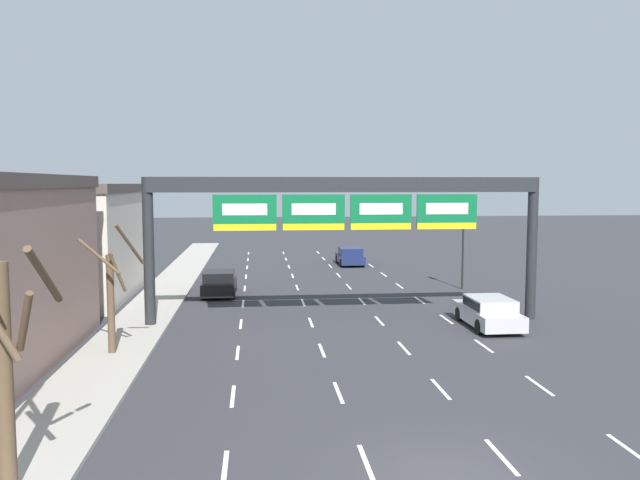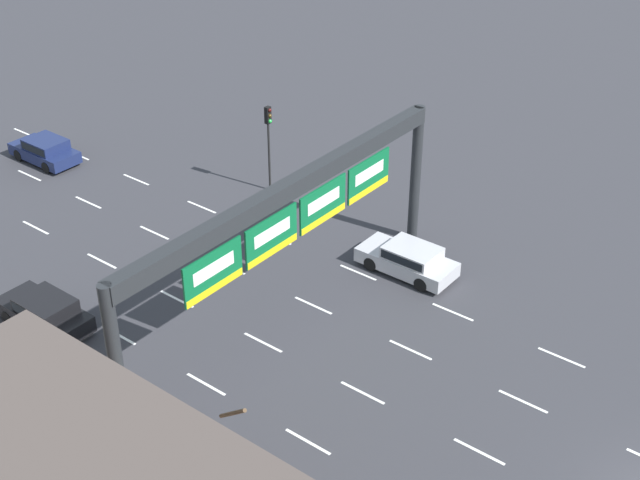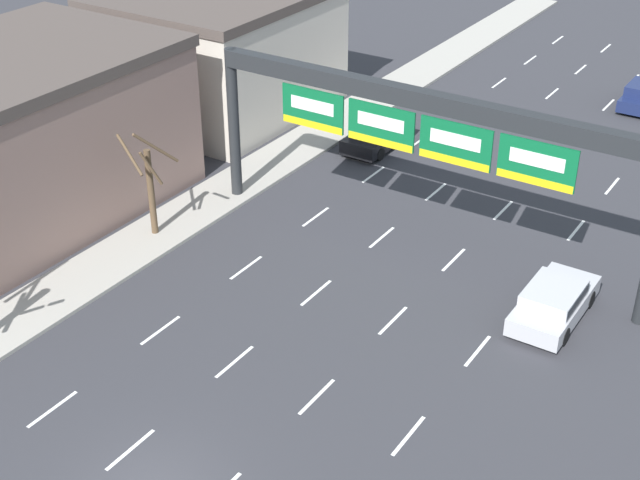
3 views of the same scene
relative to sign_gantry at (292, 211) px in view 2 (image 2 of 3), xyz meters
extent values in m
cube|color=white|center=(-4.95, -4.71, -5.53)|extent=(0.12, 2.00, 0.01)
cube|color=white|center=(-4.95, 0.29, -5.53)|extent=(0.12, 2.00, 0.01)
cube|color=white|center=(-4.95, 5.29, -5.53)|extent=(0.12, 2.00, 0.01)
cube|color=white|center=(-4.95, 10.29, -5.53)|extent=(0.12, 2.00, 0.01)
cube|color=white|center=(-1.65, -9.71, -5.53)|extent=(0.12, 2.00, 0.01)
cube|color=white|center=(-1.65, -4.71, -5.53)|extent=(0.12, 2.00, 0.01)
cube|color=white|center=(-1.65, 0.29, -5.53)|extent=(0.12, 2.00, 0.01)
cube|color=white|center=(-1.65, 5.29, -5.53)|extent=(0.12, 2.00, 0.01)
cube|color=white|center=(-1.65, 10.29, -5.53)|extent=(0.12, 2.00, 0.01)
cube|color=white|center=(-1.65, 15.29, -5.53)|extent=(0.12, 2.00, 0.01)
cube|color=white|center=(1.65, -9.71, -5.53)|extent=(0.12, 2.00, 0.01)
cube|color=white|center=(1.65, -4.71, -5.53)|extent=(0.12, 2.00, 0.01)
cube|color=white|center=(1.65, 0.29, -5.53)|extent=(0.12, 2.00, 0.01)
cube|color=white|center=(1.65, 5.29, -5.53)|extent=(0.12, 2.00, 0.01)
cube|color=white|center=(1.65, 10.29, -5.53)|extent=(0.12, 2.00, 0.01)
cube|color=white|center=(1.65, 15.29, -5.53)|extent=(0.12, 2.00, 0.01)
cube|color=white|center=(1.65, 20.29, -5.53)|extent=(0.12, 2.00, 0.01)
cube|color=white|center=(4.95, -9.71, -5.53)|extent=(0.12, 2.00, 0.01)
cube|color=white|center=(4.95, -4.71, -5.53)|extent=(0.12, 2.00, 0.01)
cube|color=white|center=(4.95, 0.29, -5.53)|extent=(0.12, 2.00, 0.01)
cube|color=white|center=(4.95, 5.29, -5.53)|extent=(0.12, 2.00, 0.01)
cube|color=white|center=(4.95, 10.29, -5.53)|extent=(0.12, 2.00, 0.01)
cube|color=white|center=(4.95, 15.29, -5.53)|extent=(0.12, 2.00, 0.01)
cube|color=white|center=(4.95, 20.29, -5.53)|extent=(0.12, 2.00, 0.01)
cube|color=white|center=(4.95, 25.29, -5.53)|extent=(0.12, 2.00, 0.01)
cylinder|color=#232628|center=(-9.05, 0.05, -2.10)|extent=(0.49, 0.49, 6.87)
cylinder|color=#232628|center=(9.05, 0.05, -2.10)|extent=(0.49, 0.49, 6.87)
cube|color=#232628|center=(0.00, 0.05, 0.99)|extent=(18.10, 0.60, 0.70)
cube|color=#0C6033|center=(-4.69, -0.29, -0.28)|extent=(2.88, 0.08, 1.63)
cube|color=white|center=(-4.69, -0.34, -0.13)|extent=(2.02, 0.02, 0.52)
cube|color=yellow|center=(-4.69, -0.34, -0.94)|extent=(2.82, 0.02, 0.29)
cube|color=#0C6033|center=(-1.56, -0.29, -0.28)|extent=(2.88, 0.08, 1.63)
cube|color=white|center=(-1.56, -0.34, -0.13)|extent=(2.02, 0.02, 0.52)
cube|color=yellow|center=(-1.56, -0.34, -0.94)|extent=(2.82, 0.02, 0.29)
cube|color=#0C6033|center=(1.56, -0.29, -0.28)|extent=(2.88, 0.08, 1.63)
cube|color=white|center=(1.56, -0.34, -0.13)|extent=(2.02, 0.02, 0.52)
cube|color=yellow|center=(1.56, -0.34, -0.94)|extent=(2.82, 0.02, 0.29)
cube|color=#0C6033|center=(4.69, -0.29, -0.28)|extent=(2.88, 0.08, 1.63)
cube|color=white|center=(4.69, -0.34, -0.13)|extent=(2.02, 0.02, 0.52)
cube|color=yellow|center=(4.69, -0.34, -0.94)|extent=(2.82, 0.02, 0.29)
cube|color=black|center=(-6.39, 8.18, -4.98)|extent=(1.89, 4.35, 0.72)
cube|color=black|center=(-6.39, 7.92, -4.35)|extent=(1.74, 2.26, 0.54)
cube|color=black|center=(-6.39, 7.92, -4.35)|extent=(1.78, 2.08, 0.39)
cylinder|color=black|center=(-7.25, 9.49, -5.20)|extent=(0.22, 0.66, 0.66)
cylinder|color=black|center=(-5.53, 9.49, -5.20)|extent=(0.22, 0.66, 0.66)
cylinder|color=black|center=(-7.25, 6.88, -5.20)|extent=(0.22, 0.66, 0.66)
cylinder|color=black|center=(-5.53, 6.88, -5.20)|extent=(0.22, 0.66, 0.66)
cube|color=#B7B7BC|center=(6.36, -1.39, -5.00)|extent=(1.93, 4.54, 0.67)
cube|color=#B7B7BC|center=(6.36, -1.66, -4.40)|extent=(1.77, 2.36, 0.53)
cube|color=black|center=(6.36, -1.66, -4.40)|extent=(1.81, 2.17, 0.38)
cylinder|color=black|center=(5.49, -0.03, -5.20)|extent=(0.22, 0.66, 0.66)
cylinder|color=black|center=(7.24, -0.03, -5.20)|extent=(0.22, 0.66, 0.66)
cylinder|color=black|center=(5.49, -2.75, -5.20)|extent=(0.22, 0.66, 0.66)
cylinder|color=black|center=(7.24, -2.75, -5.20)|extent=(0.22, 0.66, 0.66)
cube|color=#19234C|center=(3.35, 21.05, -5.01)|extent=(1.89, 4.22, 0.65)
cube|color=#19234C|center=(3.35, 20.80, -4.40)|extent=(1.74, 2.20, 0.57)
cube|color=black|center=(3.35, 20.80, -4.40)|extent=(1.78, 2.02, 0.41)
cylinder|color=black|center=(2.49, 22.32, -5.20)|extent=(0.22, 0.66, 0.66)
cylinder|color=black|center=(4.20, 22.32, -5.20)|extent=(0.22, 0.66, 0.66)
cylinder|color=black|center=(2.49, 19.79, -5.20)|extent=(0.22, 0.66, 0.66)
cylinder|color=black|center=(4.20, 19.79, -5.20)|extent=(0.22, 0.66, 0.66)
cylinder|color=black|center=(8.59, 8.74, -3.60)|extent=(0.12, 0.12, 3.86)
cube|color=black|center=(8.59, 8.74, -1.22)|extent=(0.30, 0.24, 0.90)
sphere|color=#3D0E0C|center=(8.59, 8.61, -0.92)|extent=(0.20, 0.20, 0.20)
sphere|color=#412F0C|center=(8.59, 8.61, -1.22)|extent=(0.20, 0.20, 0.20)
sphere|color=green|center=(8.59, 8.61, -1.52)|extent=(0.20, 0.20, 0.20)
cylinder|color=brown|center=(-9.69, -4.72, -3.51)|extent=(0.28, 0.28, 3.75)
cylinder|color=brown|center=(-8.87, -5.03, -1.22)|extent=(0.77, 1.77, 1.68)
cylinder|color=brown|center=(-9.37, -4.91, -2.28)|extent=(0.54, 0.81, 1.58)
cylinder|color=brown|center=(-9.89, -5.48, -1.61)|extent=(1.61, 0.52, 1.33)
camera|label=1|loc=(-4.17, -28.67, 1.03)|focal=35.00mm
camera|label=2|loc=(-22.91, -19.34, 16.81)|focal=50.00mm
camera|label=3|loc=(13.73, -28.11, 12.97)|focal=50.00mm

